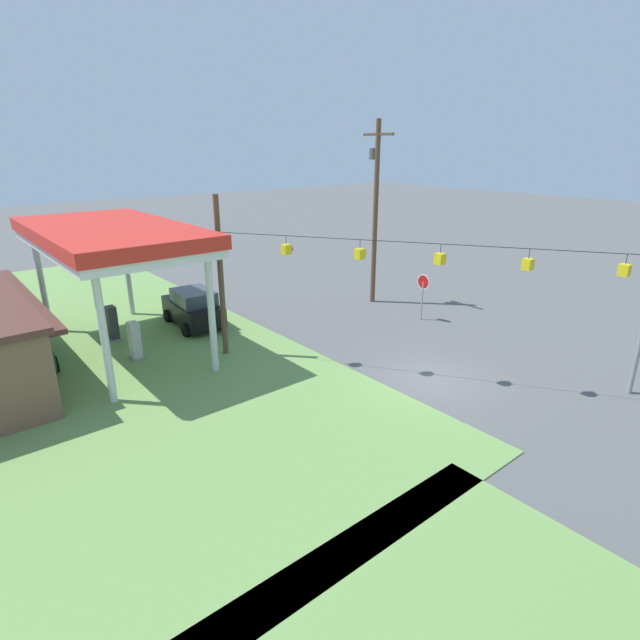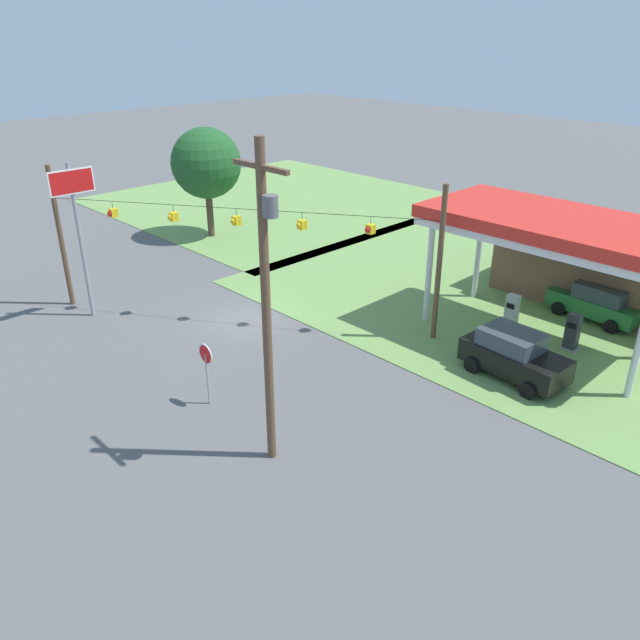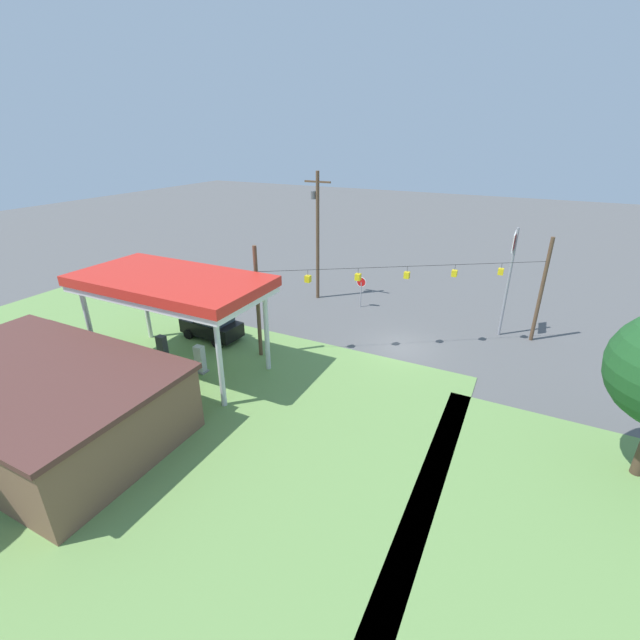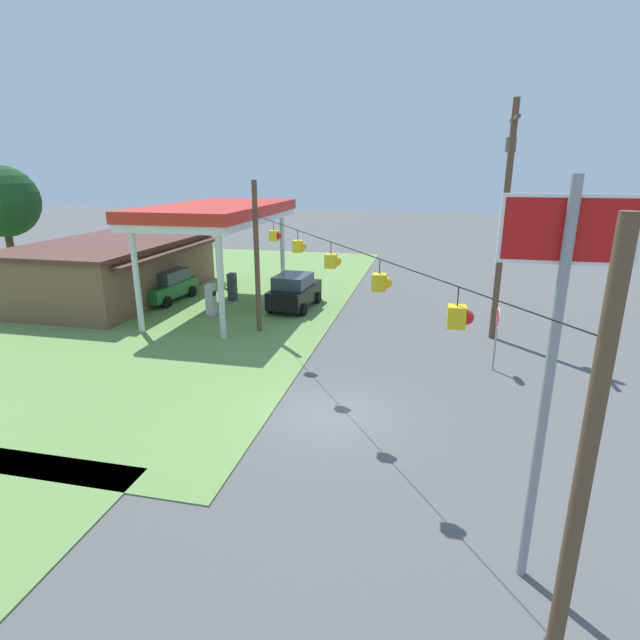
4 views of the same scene
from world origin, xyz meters
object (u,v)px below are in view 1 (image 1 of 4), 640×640
Objects in this scene: car_at_pumps_front at (193,308)px; stop_sign_roadside at (423,287)px; fuel_pump_far at (113,324)px; car_at_pumps_rear at (22,345)px; fuel_pump_near at (135,342)px; gas_station_canopy at (110,237)px; utility_pole_main at (375,205)px.

stop_sign_roadside reaches higher than car_at_pumps_front.
stop_sign_roadside is at bearing -118.41° from fuel_pump_far.
fuel_pump_near is at bearing 63.73° from car_at_pumps_rear.
fuel_pump_far is at bearing -0.06° from gas_station_canopy.
car_at_pumps_rear reaches higher than fuel_pump_near.
car_at_pumps_front is at bearing 94.59° from car_at_pumps_rear.
gas_station_canopy reaches higher than car_at_pumps_rear.
car_at_pumps_front is 0.97× the size of car_at_pumps_rear.
car_at_pumps_front is 7.80m from car_at_pumps_rear.
fuel_pump_near is 14.94m from utility_pole_main.
gas_station_canopy is 5.81m from car_at_pumps_rear.
utility_pole_main is (-2.76, -18.01, 4.77)m from car_at_pumps_rear.
stop_sign_roadside is (-5.98, -13.75, -3.35)m from gas_station_canopy.
stop_sign_roadside is at bearing -108.19° from fuel_pump_near.
fuel_pump_near is 0.68× the size of stop_sign_roadside.
car_at_pumps_front is (0.88, -3.90, -4.17)m from gas_station_canopy.
car_at_pumps_front reaches higher than fuel_pump_near.
gas_station_canopy reaches higher than fuel_pump_near.
stop_sign_roadside is (-6.85, -9.85, 0.82)m from car_at_pumps_front.
gas_station_canopy is at bearing 179.94° from fuel_pump_far.
fuel_pump_far is 0.39× the size of car_at_pumps_rear.
car_at_pumps_rear is at bearing 98.74° from fuel_pump_far.
utility_pole_main is (4.07, -0.36, 3.90)m from stop_sign_roadside.
car_at_pumps_rear is 18.83m from utility_pole_main.
fuel_pump_near is at bearing -108.19° from stop_sign_roadside.
stop_sign_roadside reaches higher than fuel_pump_far.
utility_pole_main is at bearing -103.41° from fuel_pump_far.
fuel_pump_near is 14.50m from stop_sign_roadside.
gas_station_canopy is 15.36m from stop_sign_roadside.
fuel_pump_far is at bearing 76.59° from utility_pole_main.
stop_sign_roadside is at bearing -113.49° from gas_station_canopy.
gas_station_canopy reaches higher than car_at_pumps_front.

